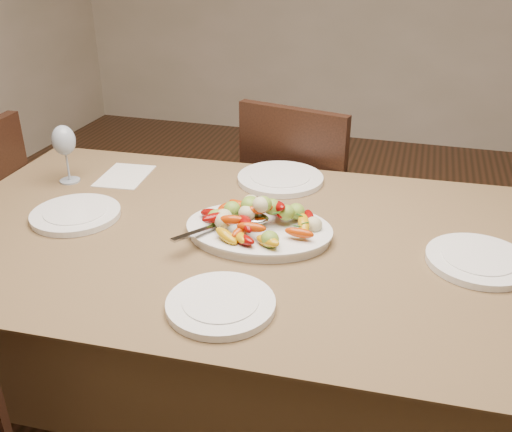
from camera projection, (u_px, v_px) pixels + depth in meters
The scene contains 12 objects.
floor at pixel (308, 414), 1.98m from camera, with size 6.00×6.00×0.00m, color #3B2212.
dining_table at pixel (256, 346), 1.73m from camera, with size 1.84×1.04×0.76m, color brown.
chair_far at pixel (310, 209), 2.35m from camera, with size 0.42×0.42×0.95m, color black, non-canonical shape.
serving_platter at pixel (259, 232), 1.55m from camera, with size 0.39×0.29×0.02m, color white.
roasted_vegetables at pixel (259, 213), 1.53m from camera, with size 0.32×0.22×0.09m, color #700504, non-canonical shape.
serving_spoon at pixel (232, 224), 1.52m from camera, with size 0.28×0.06×0.03m, color #9EA0A8, non-canonical shape.
plate_left at pixel (76, 215), 1.66m from camera, with size 0.26×0.26×0.02m, color white.
plate_right at pixel (478, 261), 1.43m from camera, with size 0.26×0.26×0.02m, color white.
plate_far at pixel (280, 179), 1.89m from camera, with size 0.28×0.28×0.02m, color white.
plate_near at pixel (221, 305), 1.26m from camera, with size 0.24×0.24×0.02m, color white.
wine_glass at pixel (66, 152), 1.85m from camera, with size 0.08×0.08×0.20m, color #8C99A5, non-canonical shape.
menu_card at pixel (125, 176), 1.94m from camera, with size 0.15×0.21×0.00m, color silver.
Camera 1 is at (0.24, -1.45, 1.51)m, focal length 40.00 mm.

